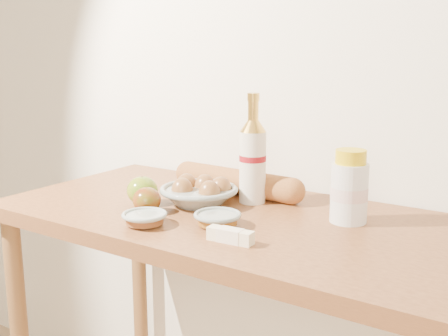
{
  "coord_description": "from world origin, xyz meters",
  "views": [
    {
      "loc": [
        0.74,
        0.05,
        1.31
      ],
      "look_at": [
        0.0,
        1.15,
        1.02
      ],
      "focal_mm": 45.0,
      "sensor_mm": 36.0,
      "label": 1
    }
  ],
  "objects_px": {
    "cream_bottle": "(349,189)",
    "egg_bowl": "(200,193)",
    "table": "(230,259)",
    "bourbon_bottle": "(253,159)",
    "baguette": "(237,182)"
  },
  "relations": [
    {
      "from": "baguette",
      "to": "egg_bowl",
      "type": "bearing_deg",
      "value": -97.94
    },
    {
      "from": "egg_bowl",
      "to": "baguette",
      "type": "bearing_deg",
      "value": 79.5
    },
    {
      "from": "cream_bottle",
      "to": "egg_bowl",
      "type": "relative_size",
      "value": 0.71
    },
    {
      "from": "table",
      "to": "egg_bowl",
      "type": "relative_size",
      "value": 4.89
    },
    {
      "from": "bourbon_bottle",
      "to": "egg_bowl",
      "type": "xyz_separation_m",
      "value": [
        -0.11,
        -0.09,
        -0.09
      ]
    },
    {
      "from": "table",
      "to": "bourbon_bottle",
      "type": "distance_m",
      "value": 0.27
    },
    {
      "from": "egg_bowl",
      "to": "baguette",
      "type": "relative_size",
      "value": 0.57
    },
    {
      "from": "table",
      "to": "egg_bowl",
      "type": "height_order",
      "value": "egg_bowl"
    },
    {
      "from": "bourbon_bottle",
      "to": "baguette",
      "type": "height_order",
      "value": "bourbon_bottle"
    },
    {
      "from": "bourbon_bottle",
      "to": "baguette",
      "type": "relative_size",
      "value": 0.67
    },
    {
      "from": "table",
      "to": "bourbon_bottle",
      "type": "height_order",
      "value": "bourbon_bottle"
    },
    {
      "from": "bourbon_bottle",
      "to": "egg_bowl",
      "type": "bearing_deg",
      "value": -125.86
    },
    {
      "from": "table",
      "to": "cream_bottle",
      "type": "xyz_separation_m",
      "value": [
        0.27,
        0.09,
        0.2
      ]
    },
    {
      "from": "bourbon_bottle",
      "to": "cream_bottle",
      "type": "relative_size",
      "value": 1.67
    },
    {
      "from": "cream_bottle",
      "to": "baguette",
      "type": "height_order",
      "value": "cream_bottle"
    }
  ]
}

